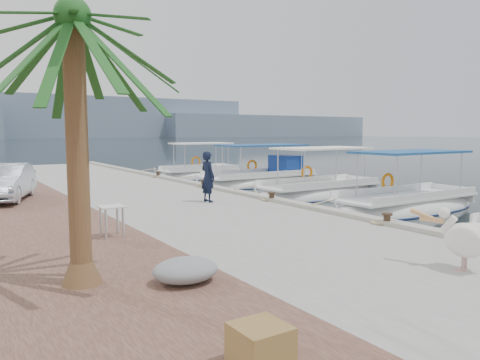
% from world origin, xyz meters
% --- Properties ---
extents(ground, '(400.00, 400.00, 0.00)m').
position_xyz_m(ground, '(0.00, 0.00, 0.00)').
color(ground, black).
rests_on(ground, ground).
extents(concrete_quay, '(6.00, 40.00, 0.50)m').
position_xyz_m(concrete_quay, '(-3.00, 5.00, 0.25)').
color(concrete_quay, gray).
rests_on(concrete_quay, ground).
extents(quay_curb, '(0.44, 40.00, 0.12)m').
position_xyz_m(quay_curb, '(-0.22, 5.00, 0.56)').
color(quay_curb, gray).
rests_on(quay_curb, concrete_quay).
extents(cobblestone_strip, '(4.00, 40.00, 0.50)m').
position_xyz_m(cobblestone_strip, '(-8.00, 5.00, 0.25)').
color(cobblestone_strip, brown).
rests_on(cobblestone_strip, ground).
extents(distant_hills, '(330.00, 60.00, 18.00)m').
position_xyz_m(distant_hills, '(29.61, 201.49, 7.61)').
color(distant_hills, slate).
rests_on(distant_hills, ground).
extents(fishing_caique_b, '(7.39, 2.35, 2.83)m').
position_xyz_m(fishing_caique_b, '(4.28, -0.53, 0.12)').
color(fishing_caique_b, white).
rests_on(fishing_caique_b, ground).
extents(fishing_caique_c, '(7.17, 2.42, 2.83)m').
position_xyz_m(fishing_caique_c, '(4.17, 4.05, 0.12)').
color(fishing_caique_c, white).
rests_on(fishing_caique_c, ground).
extents(fishing_caique_d, '(8.03, 2.47, 2.83)m').
position_xyz_m(fishing_caique_d, '(4.71, 9.21, 0.18)').
color(fishing_caique_d, white).
rests_on(fishing_caique_d, ground).
extents(fishing_caique_e, '(6.08, 2.12, 2.83)m').
position_xyz_m(fishing_caique_e, '(3.63, 14.36, 0.13)').
color(fishing_caique_e, white).
rests_on(fishing_caique_e, ground).
extents(mooring_bollards, '(0.28, 20.28, 0.33)m').
position_xyz_m(mooring_bollards, '(-0.35, 1.50, 0.69)').
color(mooring_bollards, black).
rests_on(mooring_bollards, concrete_quay).
extents(pelican, '(0.67, 1.41, 1.09)m').
position_xyz_m(pelican, '(-2.39, -6.84, 1.06)').
color(pelican, tan).
rests_on(pelican, concrete_quay).
extents(fisherman, '(0.49, 0.68, 1.76)m').
position_xyz_m(fisherman, '(-2.27, 2.64, 1.38)').
color(fisherman, black).
rests_on(fisherman, concrete_quay).
extents(date_palm, '(4.60, 4.60, 5.10)m').
position_xyz_m(date_palm, '(-8.25, -3.95, 4.66)').
color(date_palm, brown).
rests_on(date_palm, cobblestone_strip).
extents(parked_car, '(2.60, 4.17, 1.30)m').
position_xyz_m(parked_car, '(-8.12, 6.85, 1.15)').
color(parked_car, '#B2BECC').
rests_on(parked_car, cobblestone_strip).
extents(wooden_crate, '(0.55, 0.55, 0.44)m').
position_xyz_m(wooden_crate, '(-7.37, -7.67, 0.72)').
color(wooden_crate, brown).
rests_on(wooden_crate, cobblestone_strip).
extents(tarp_bundle, '(1.10, 0.90, 0.40)m').
position_xyz_m(tarp_bundle, '(-6.81, -4.79, 0.70)').
color(tarp_bundle, gray).
rests_on(tarp_bundle, cobblestone_strip).
extents(folding_table, '(0.55, 0.55, 0.73)m').
position_xyz_m(folding_table, '(-6.78, -0.90, 1.02)').
color(folding_table, silver).
rests_on(folding_table, cobblestone_strip).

